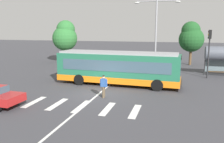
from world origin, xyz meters
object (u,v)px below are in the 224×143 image
(background_tree_left, at_px, (65,36))
(background_tree_right, at_px, (191,37))
(twin_arm_street_lamp, at_px, (156,28))
(parked_car_red, at_px, (94,58))
(pedestrian_crossing_street, at_px, (104,85))
(parked_car_silver, at_px, (112,59))
(traffic_light_far_corner, at_px, (209,46))
(city_transit_bus, at_px, (118,68))
(parked_car_charcoal, at_px, (131,59))
(parked_car_teal, at_px, (150,60))

(background_tree_left, xyz_separation_m, background_tree_right, (18.55, 2.21, -0.09))
(twin_arm_street_lamp, bearing_deg, background_tree_right, 62.49)
(parked_car_red, xyz_separation_m, twin_arm_street_lamp, (9.47, -5.76, 4.42))
(pedestrian_crossing_street, distance_m, parked_car_red, 17.88)
(pedestrian_crossing_street, relative_size, parked_car_silver, 0.38)
(traffic_light_far_corner, xyz_separation_m, twin_arm_street_lamp, (-5.55, 1.17, 1.84))
(parked_car_red, distance_m, background_tree_right, 14.33)
(traffic_light_far_corner, height_order, twin_arm_street_lamp, twin_arm_street_lamp)
(city_transit_bus, distance_m, parked_car_charcoal, 12.87)
(traffic_light_far_corner, bearing_deg, parked_car_charcoal, 141.95)
(pedestrian_crossing_street, distance_m, twin_arm_street_lamp, 11.96)
(city_transit_bus, bearing_deg, parked_car_red, 118.52)
(parked_car_charcoal, xyz_separation_m, background_tree_right, (8.20, 1.96, 3.23))
(parked_car_red, bearing_deg, background_tree_right, 10.13)
(twin_arm_street_lamp, bearing_deg, pedestrian_crossing_street, -104.53)
(city_transit_bus, xyz_separation_m, background_tree_left, (-11.49, 12.54, 2.49))
(city_transit_bus, distance_m, pedestrian_crossing_street, 4.34)
(background_tree_right, bearing_deg, background_tree_left, -173.20)
(city_transit_bus, distance_m, background_tree_left, 17.19)
(parked_car_charcoal, xyz_separation_m, traffic_light_far_corner, (9.48, -7.42, 2.58))
(parked_car_silver, relative_size, background_tree_left, 0.70)
(city_transit_bus, xyz_separation_m, parked_car_charcoal, (-1.14, 12.79, -0.82))
(parked_car_silver, xyz_separation_m, parked_car_charcoal, (2.87, 0.33, 0.00))
(city_transit_bus, relative_size, parked_car_red, 2.53)
(parked_car_charcoal, bearing_deg, twin_arm_street_lamp, -57.88)
(city_transit_bus, height_order, background_tree_left, background_tree_left)
(parked_car_silver, bearing_deg, city_transit_bus, -72.16)
(parked_car_silver, bearing_deg, parked_car_red, -176.48)
(parked_car_red, bearing_deg, traffic_light_far_corner, -24.74)
(background_tree_left, bearing_deg, parked_car_charcoal, 1.40)
(parked_car_red, height_order, parked_car_charcoal, same)
(background_tree_left, bearing_deg, pedestrian_crossing_street, -55.75)
(pedestrian_crossing_street, bearing_deg, parked_car_teal, 84.90)
(background_tree_right, bearing_deg, traffic_light_far_corner, -82.24)
(parked_car_red, relative_size, parked_car_silver, 1.00)
(city_transit_bus, xyz_separation_m, twin_arm_street_lamp, (2.79, 6.54, 3.60))
(city_transit_bus, relative_size, pedestrian_crossing_street, 6.63)
(city_transit_bus, bearing_deg, background_tree_right, 64.42)
(parked_car_charcoal, height_order, traffic_light_far_corner, traffic_light_far_corner)
(parked_car_red, bearing_deg, background_tree_left, 177.09)
(twin_arm_street_lamp, bearing_deg, parked_car_silver, 138.95)
(city_transit_bus, distance_m, parked_car_teal, 13.01)
(parked_car_teal, height_order, twin_arm_street_lamp, twin_arm_street_lamp)
(parked_car_red, bearing_deg, parked_car_charcoal, 5.13)
(city_transit_bus, bearing_deg, parked_car_teal, 83.31)
(city_transit_bus, height_order, background_tree_right, background_tree_right)
(parked_car_charcoal, bearing_deg, pedestrian_crossing_street, -86.26)
(parked_car_teal, bearing_deg, background_tree_right, 18.47)
(pedestrian_crossing_street, bearing_deg, parked_car_red, 111.87)
(twin_arm_street_lamp, xyz_separation_m, background_tree_right, (4.28, 8.21, -1.20))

